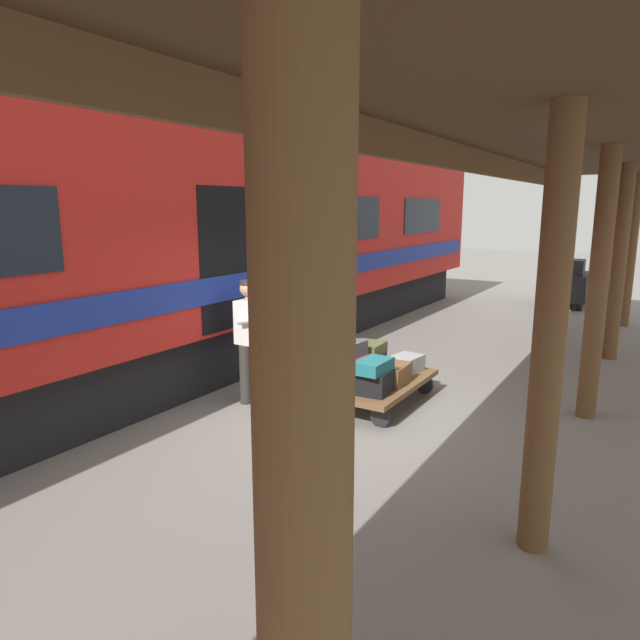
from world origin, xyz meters
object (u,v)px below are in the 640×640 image
at_px(suitcase_orange_carryall, 328,357).
at_px(baggage_tug, 566,283).
at_px(suitcase_black_hardshell, 372,381).
at_px(suitcase_brown_leather, 389,373).
at_px(suitcase_teal_softside, 374,366).
at_px(suitcase_slate_roller, 346,348).
at_px(suitcase_burgundy_valise, 349,365).
at_px(suitcase_olive_duffel, 368,348).
at_px(suitcase_navy_fabric, 365,360).
at_px(suitcase_maroon_trunk, 330,374).
at_px(suitcase_gray_aluminum, 404,365).
at_px(train_car, 152,247).
at_px(luggage_cart, 368,382).
at_px(porter_in_overalls, 327,328).
at_px(porter_by_door, 250,337).

relative_size(suitcase_orange_carryall, baggage_tug, 0.27).
height_order(suitcase_black_hardshell, suitcase_brown_leather, suitcase_black_hardshell).
bearing_deg(baggage_tug, suitcase_teal_softside, 85.74).
xyz_separation_m(suitcase_brown_leather, suitcase_slate_roller, (0.65, 0.02, 0.27)).
xyz_separation_m(suitcase_burgundy_valise, suitcase_olive_duffel, (-0.03, -0.54, 0.13)).
bearing_deg(suitcase_burgundy_valise, suitcase_brown_leather, 180.00).
bearing_deg(suitcase_navy_fabric, suitcase_olive_duffel, -133.68).
distance_m(suitcase_olive_duffel, suitcase_orange_carryall, 1.07).
xyz_separation_m(suitcase_brown_leather, baggage_tug, (-0.80, -9.71, 0.17)).
bearing_deg(suitcase_maroon_trunk, suitcase_gray_aluminum, -121.05).
bearing_deg(train_car, suitcase_slate_roller, -167.65).
relative_size(suitcase_burgundy_valise, suitcase_slate_roller, 0.95).
bearing_deg(luggage_cart, suitcase_slate_roller, 3.67).
bearing_deg(suitcase_olive_duffel, suitcase_maroon_trunk, 88.41).
relative_size(suitcase_navy_fabric, porter_in_overalls, 0.36).
distance_m(suitcase_gray_aluminum, suitcase_teal_softside, 1.09).
xyz_separation_m(luggage_cart, suitcase_maroon_trunk, (0.31, 0.51, 0.20)).
bearing_deg(train_car, suitcase_teal_softside, -177.84).
bearing_deg(suitcase_orange_carryall, suitcase_navy_fabric, -91.27).
height_order(suitcase_navy_fabric, suitcase_olive_duffel, suitcase_olive_duffel).
distance_m(suitcase_brown_leather, porter_by_door, 1.95).
xyz_separation_m(suitcase_navy_fabric, suitcase_teal_softside, (-0.65, 1.06, 0.27)).
bearing_deg(train_car, suitcase_burgundy_valise, -167.40).
xyz_separation_m(suitcase_olive_duffel, baggage_tug, (-1.39, -9.17, 0.01)).
bearing_deg(suitcase_orange_carryall, train_car, 3.03).
height_order(luggage_cart, suitcase_olive_duffel, suitcase_olive_duffel).
bearing_deg(suitcase_orange_carryall, suitcase_olive_duffel, -92.81).
bearing_deg(train_car, baggage_tug, -113.41).
distance_m(suitcase_burgundy_valise, suitcase_brown_leather, 0.62).
bearing_deg(suitcase_slate_roller, suitcase_olive_duffel, -96.61).
distance_m(suitcase_burgundy_valise, suitcase_teal_softside, 0.88).
relative_size(porter_by_door, baggage_tug, 0.97).
bearing_deg(suitcase_gray_aluminum, porter_in_overalls, 15.52).
height_order(train_car, suitcase_orange_carryall, train_car).
bearing_deg(suitcase_slate_roller, porter_by_door, 38.21).
bearing_deg(suitcase_brown_leather, suitcase_maroon_trunk, 39.71).
bearing_deg(suitcase_orange_carryall, suitcase_slate_roller, -88.54).
relative_size(suitcase_burgundy_valise, baggage_tug, 0.27).
relative_size(train_car, suitcase_navy_fabric, 34.51).
distance_m(train_car, luggage_cart, 3.89).
relative_size(suitcase_brown_leather, porter_in_overalls, 0.33).
bearing_deg(suitcase_gray_aluminum, porter_by_door, 38.63).
bearing_deg(suitcase_navy_fabric, suitcase_slate_roller, 86.14).
height_order(luggage_cart, suitcase_slate_roller, suitcase_slate_roller).
height_order(luggage_cart, suitcase_burgundy_valise, suitcase_burgundy_valise).
xyz_separation_m(suitcase_orange_carryall, baggage_tug, (-1.44, -10.24, -0.08)).
bearing_deg(suitcase_brown_leather, suitcase_gray_aluminum, -90.00).
bearing_deg(suitcase_slate_roller, suitcase_black_hardshell, 143.11).
distance_m(suitcase_orange_carryall, porter_in_overalls, 0.89).
bearing_deg(suitcase_teal_softside, suitcase_olive_duffel, -60.14).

